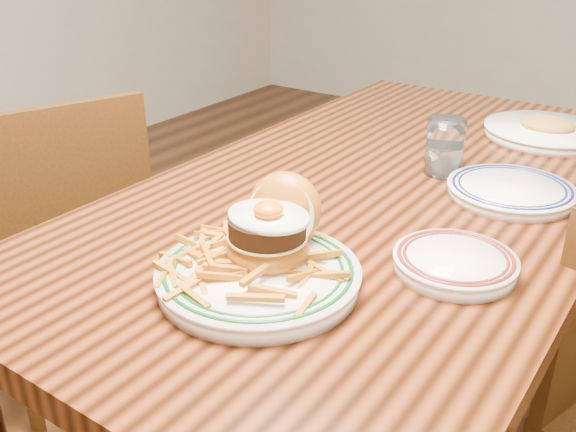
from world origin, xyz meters
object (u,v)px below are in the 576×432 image
Objects in this scene: table at (384,222)px; side_plate at (455,262)px; main_plate at (263,257)px; chair_left at (66,246)px.

side_plate is at bearing -46.36° from table.
main_plate reaches higher than side_plate.
chair_left is at bearing -163.45° from table.
main_plate is 1.69× the size of side_plate.
main_plate reaches higher than table.
main_plate reaches higher than chair_left.
side_plate is (0.23, 0.19, -0.02)m from main_plate.
table is 1.84× the size of chair_left.
side_plate is at bearing 25.26° from main_plate.
main_plate is at bearing -87.28° from table.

